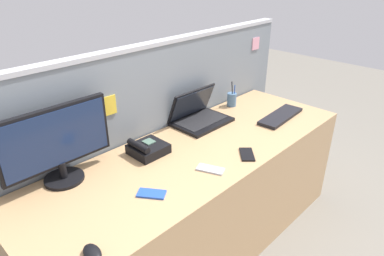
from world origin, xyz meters
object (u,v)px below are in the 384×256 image
cell_phone_black_slab (247,154)px  laptop (198,114)px  cell_phone_silver_slab (210,169)px  keyboard_main (281,116)px  pen_cup (232,99)px  desktop_monitor (57,142)px  desk_phone (147,149)px  cell_phone_blue_case (151,194)px  computer_mouse_right_hand (92,253)px

cell_phone_black_slab → laptop: bearing=121.1°
laptop → cell_phone_silver_slab: bearing=-130.5°
keyboard_main → pen_cup: (-0.07, 0.37, 0.04)m
keyboard_main → desktop_monitor: bearing=160.9°
desktop_monitor → laptop: size_ratio=1.47×
desk_phone → cell_phone_blue_case: desk_phone is taller
laptop → computer_mouse_right_hand: laptop is taller
desktop_monitor → computer_mouse_right_hand: 0.59m
desk_phone → pen_cup: (0.87, 0.10, 0.02)m
desk_phone → keyboard_main: (0.94, -0.27, -0.02)m
desktop_monitor → desk_phone: 0.49m
desktop_monitor → computer_mouse_right_hand: (-0.16, -0.53, -0.19)m
keyboard_main → cell_phone_silver_slab: 0.82m
pen_cup → cell_phone_silver_slab: size_ratio=1.35×
keyboard_main → cell_phone_silver_slab: (-0.82, -0.09, -0.01)m
keyboard_main → cell_phone_black_slab: keyboard_main is taller
pen_cup → cell_phone_black_slab: (-0.50, -0.50, -0.05)m
laptop → cell_phone_silver_slab: size_ratio=2.63×
cell_phone_black_slab → pen_cup: bearing=90.9°
cell_phone_black_slab → cell_phone_silver_slab: (-0.25, 0.05, 0.00)m
desktop_monitor → desk_phone: desktop_monitor is taller
desktop_monitor → cell_phone_blue_case: bearing=-61.2°
cell_phone_silver_slab → computer_mouse_right_hand: bearing=163.1°
keyboard_main → pen_cup: 0.38m
keyboard_main → cell_phone_blue_case: bearing=177.5°
computer_mouse_right_hand → cell_phone_silver_slab: computer_mouse_right_hand is taller
desktop_monitor → cell_phone_black_slab: (0.82, -0.51, -0.20)m
desktop_monitor → cell_phone_blue_case: 0.50m
pen_cup → desk_phone: bearing=-173.6°
computer_mouse_right_hand → cell_phone_silver_slab: (0.73, 0.07, -0.01)m
desktop_monitor → pen_cup: size_ratio=2.86×
pen_cup → laptop: bearing=-178.2°
desktop_monitor → cell_phone_silver_slab: size_ratio=3.85×
laptop → desktop_monitor: bearing=179.0°
desk_phone → pen_cup: pen_cup is taller
computer_mouse_right_hand → pen_cup: size_ratio=0.53×
desktop_monitor → computer_mouse_right_hand: bearing=-107.0°
pen_cup → cell_phone_blue_case: (-1.09, -0.40, -0.05)m
cell_phone_silver_slab → cell_phone_blue_case: bearing=147.8°
desk_phone → keyboard_main: 0.98m
desk_phone → cell_phone_black_slab: bearing=-47.6°
cell_phone_black_slab → keyboard_main: bearing=58.8°
desktop_monitor → pen_cup: 1.33m
desktop_monitor → cell_phone_blue_case: desktop_monitor is taller
keyboard_main → computer_mouse_right_hand: size_ratio=4.06×
desktop_monitor → cell_phone_silver_slab: desktop_monitor is taller
laptop → computer_mouse_right_hand: (-1.11, -0.52, -0.04)m
keyboard_main → computer_mouse_right_hand: (-1.54, -0.16, 0.01)m
cell_phone_black_slab → cell_phone_silver_slab: bearing=-144.6°
laptop → keyboard_main: laptop is taller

